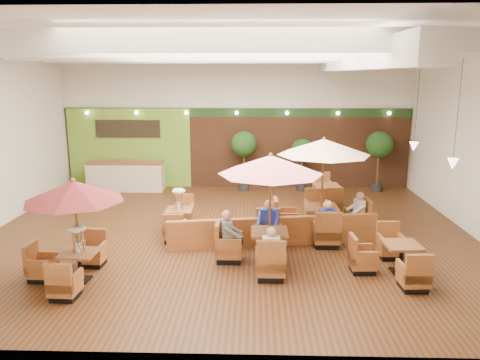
{
  "coord_description": "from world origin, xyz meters",
  "views": [
    {
      "loc": [
        0.72,
        -12.92,
        4.53
      ],
      "look_at": [
        0.3,
        0.5,
        1.5
      ],
      "focal_mm": 35.0,
      "sensor_mm": 36.0,
      "label": 1
    }
  ],
  "objects_px": {
    "service_counter": "(126,176)",
    "table_5": "(326,196)",
    "diner_1": "(268,219)",
    "diner_4": "(358,209)",
    "table_4": "(390,259)",
    "diner_0": "(271,247)",
    "table_0": "(73,208)",
    "topiary_0": "(244,146)",
    "booth_divider": "(274,231)",
    "table_2": "(323,169)",
    "topiary_1": "(302,152)",
    "diner_2": "(229,231)",
    "topiary_2": "(379,147)",
    "table_3": "(179,216)",
    "table_1": "(267,185)",
    "diner_3": "(327,219)"
  },
  "relations": [
    {
      "from": "service_counter",
      "to": "table_5",
      "type": "xyz_separation_m",
      "value": [
        7.66,
        -2.08,
        -0.21
      ]
    },
    {
      "from": "diner_1",
      "to": "diner_4",
      "type": "bearing_deg",
      "value": -147.61
    },
    {
      "from": "table_4",
      "to": "diner_0",
      "type": "height_order",
      "value": "diner_0"
    },
    {
      "from": "table_0",
      "to": "topiary_0",
      "type": "xyz_separation_m",
      "value": [
        3.53,
        8.56,
        0.08
      ]
    },
    {
      "from": "booth_divider",
      "to": "table_2",
      "type": "xyz_separation_m",
      "value": [
        1.39,
        1.02,
        1.51
      ]
    },
    {
      "from": "topiary_1",
      "to": "service_counter",
      "type": "bearing_deg",
      "value": -178.37
    },
    {
      "from": "table_2",
      "to": "diner_2",
      "type": "bearing_deg",
      "value": -140.66
    },
    {
      "from": "service_counter",
      "to": "topiary_1",
      "type": "height_order",
      "value": "topiary_1"
    },
    {
      "from": "topiary_2",
      "to": "diner_2",
      "type": "height_order",
      "value": "topiary_2"
    },
    {
      "from": "table_2",
      "to": "diner_2",
      "type": "distance_m",
      "value": 3.52
    },
    {
      "from": "table_3",
      "to": "diner_0",
      "type": "bearing_deg",
      "value": -52.32
    },
    {
      "from": "table_5",
      "to": "diner_1",
      "type": "relative_size",
      "value": 3.18
    },
    {
      "from": "diner_2",
      "to": "diner_4",
      "type": "relative_size",
      "value": 1.07
    },
    {
      "from": "diner_0",
      "to": "diner_2",
      "type": "bearing_deg",
      "value": 134.05
    },
    {
      "from": "table_0",
      "to": "table_5",
      "type": "xyz_separation_m",
      "value": [
        6.49,
        6.28,
        -1.32
      ]
    },
    {
      "from": "service_counter",
      "to": "booth_divider",
      "type": "distance_m",
      "value": 8.26
    },
    {
      "from": "table_1",
      "to": "diner_1",
      "type": "relative_size",
      "value": 3.27
    },
    {
      "from": "table_4",
      "to": "diner_4",
      "type": "bearing_deg",
      "value": 91.46
    },
    {
      "from": "table_5",
      "to": "topiary_2",
      "type": "height_order",
      "value": "topiary_2"
    },
    {
      "from": "table_0",
      "to": "diner_0",
      "type": "distance_m",
      "value": 4.44
    },
    {
      "from": "topiary_2",
      "to": "diner_0",
      "type": "relative_size",
      "value": 3.01
    },
    {
      "from": "table_3",
      "to": "diner_2",
      "type": "distance_m",
      "value": 2.72
    },
    {
      "from": "table_4",
      "to": "diner_0",
      "type": "bearing_deg",
      "value": -173.92
    },
    {
      "from": "diner_0",
      "to": "diner_4",
      "type": "height_order",
      "value": "diner_4"
    },
    {
      "from": "diner_3",
      "to": "diner_4",
      "type": "xyz_separation_m",
      "value": [
        1.04,
        1.04,
        -0.01
      ]
    },
    {
      "from": "diner_2",
      "to": "diner_1",
      "type": "bearing_deg",
      "value": 125.57
    },
    {
      "from": "service_counter",
      "to": "topiary_2",
      "type": "height_order",
      "value": "topiary_2"
    },
    {
      "from": "topiary_1",
      "to": "topiary_2",
      "type": "xyz_separation_m",
      "value": [
        2.98,
        0.0,
        0.22
      ]
    },
    {
      "from": "table_1",
      "to": "diner_0",
      "type": "xyz_separation_m",
      "value": [
        0.07,
        -1.0,
        -1.2
      ]
    },
    {
      "from": "booth_divider",
      "to": "diner_3",
      "type": "bearing_deg",
      "value": -10.13
    },
    {
      "from": "booth_divider",
      "to": "topiary_0",
      "type": "xyz_separation_m",
      "value": [
        -0.96,
        6.21,
        1.37
      ]
    },
    {
      "from": "booth_divider",
      "to": "table_1",
      "type": "distance_m",
      "value": 1.93
    },
    {
      "from": "topiary_2",
      "to": "diner_0",
      "type": "height_order",
      "value": "topiary_2"
    },
    {
      "from": "table_3",
      "to": "topiary_1",
      "type": "xyz_separation_m",
      "value": [
        4.09,
        5.12,
        1.06
      ]
    },
    {
      "from": "table_3",
      "to": "topiary_0",
      "type": "height_order",
      "value": "topiary_0"
    },
    {
      "from": "diner_0",
      "to": "diner_4",
      "type": "bearing_deg",
      "value": 49.33
    },
    {
      "from": "table_0",
      "to": "diner_4",
      "type": "xyz_separation_m",
      "value": [
        6.93,
        3.37,
        -0.94
      ]
    },
    {
      "from": "table_0",
      "to": "diner_1",
      "type": "height_order",
      "value": "table_0"
    },
    {
      "from": "table_0",
      "to": "table_3",
      "type": "relative_size",
      "value": 1.03
    },
    {
      "from": "topiary_2",
      "to": "booth_divider",
      "type": "bearing_deg",
      "value": -124.85
    },
    {
      "from": "topiary_1",
      "to": "diner_0",
      "type": "bearing_deg",
      "value": -100.27
    },
    {
      "from": "booth_divider",
      "to": "table_5",
      "type": "height_order",
      "value": "table_5"
    },
    {
      "from": "table_5",
      "to": "topiary_1",
      "type": "bearing_deg",
      "value": 100.84
    },
    {
      "from": "topiary_2",
      "to": "diner_3",
      "type": "relative_size",
      "value": 2.85
    },
    {
      "from": "table_5",
      "to": "diner_4",
      "type": "relative_size",
      "value": 3.3
    },
    {
      "from": "diner_0",
      "to": "diner_2",
      "type": "xyz_separation_m",
      "value": [
        -1.0,
        1.0,
        0.02
      ]
    },
    {
      "from": "booth_divider",
      "to": "diner_4",
      "type": "relative_size",
      "value": 7.17
    },
    {
      "from": "topiary_1",
      "to": "diner_2",
      "type": "distance_m",
      "value": 7.77
    },
    {
      "from": "diner_1",
      "to": "diner_2",
      "type": "relative_size",
      "value": 0.97
    },
    {
      "from": "service_counter",
      "to": "diner_3",
      "type": "height_order",
      "value": "diner_3"
    }
  ]
}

